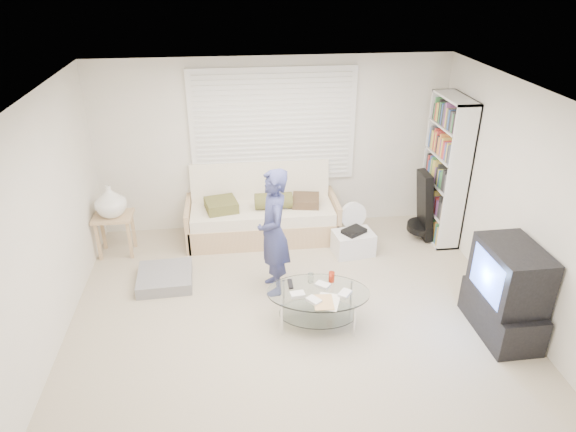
{
  "coord_description": "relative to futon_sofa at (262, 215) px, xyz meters",
  "views": [
    {
      "loc": [
        -0.61,
        -4.72,
        3.66
      ],
      "look_at": [
        -0.02,
        0.3,
        1.1
      ],
      "focal_mm": 32.0,
      "sensor_mm": 36.0,
      "label": 1
    }
  ],
  "objects": [
    {
      "name": "ground",
      "position": [
        0.21,
        -1.88,
        -0.34
      ],
      "size": [
        5.0,
        5.0,
        0.0
      ],
      "primitive_type": "plane",
      "color": "tan",
      "rests_on": "ground"
    },
    {
      "name": "room_shell",
      "position": [
        0.21,
        -1.4,
        1.29
      ],
      "size": [
        5.02,
        4.52,
        2.51
      ],
      "color": "silver",
      "rests_on": "ground"
    },
    {
      "name": "window_blinds",
      "position": [
        0.21,
        0.32,
        1.21
      ],
      "size": [
        2.32,
        0.08,
        1.62
      ],
      "color": "silver",
      "rests_on": "ground"
    },
    {
      "name": "futon_sofa",
      "position": [
        0.0,
        0.0,
        0.0
      ],
      "size": [
        2.14,
        0.86,
        1.05
      ],
      "color": "tan",
      "rests_on": "ground"
    },
    {
      "name": "grey_floor_pillow",
      "position": [
        -1.3,
        -1.08,
        -0.27
      ],
      "size": [
        0.69,
        0.69,
        0.15
      ],
      "primitive_type": "cube",
      "rotation": [
        0.0,
        0.0,
        0.05
      ],
      "color": "slate",
      "rests_on": "ground"
    },
    {
      "name": "side_table",
      "position": [
        -2.01,
        -0.26,
        0.41
      ],
      "size": [
        0.51,
        0.41,
        1.01
      ],
      "color": "tan",
      "rests_on": "ground"
    },
    {
      "name": "bookshelf",
      "position": [
        2.53,
        -0.29,
        0.68
      ],
      "size": [
        0.32,
        0.86,
        2.05
      ],
      "color": "white",
      "rests_on": "ground"
    },
    {
      "name": "guitar_case",
      "position": [
        2.27,
        -0.35,
        0.1
      ],
      "size": [
        0.36,
        0.37,
        1.01
      ],
      "color": "black",
      "rests_on": "ground"
    },
    {
      "name": "floor_fan",
      "position": [
        1.25,
        -0.34,
        0.03
      ],
      "size": [
        0.39,
        0.26,
        0.64
      ],
      "color": "white",
      "rests_on": "ground"
    },
    {
      "name": "storage_bin",
      "position": [
        1.2,
        -0.65,
        -0.17
      ],
      "size": [
        0.58,
        0.44,
        0.37
      ],
      "color": "white",
      "rests_on": "ground"
    },
    {
      "name": "tv_unit",
      "position": [
        2.41,
        -2.44,
        0.16
      ],
      "size": [
        0.55,
        0.97,
        1.04
      ],
      "color": "black",
      "rests_on": "ground"
    },
    {
      "name": "coffee_table",
      "position": [
        0.46,
        -2.08,
        -0.01
      ],
      "size": [
        1.21,
        0.87,
        0.54
      ],
      "color": "silver",
      "rests_on": "ground"
    },
    {
      "name": "standing_person",
      "position": [
        0.04,
        -1.37,
        0.44
      ],
      "size": [
        0.42,
        0.6,
        1.57
      ],
      "primitive_type": "imported",
      "rotation": [
        0.0,
        0.0,
        -1.5
      ],
      "color": "navy",
      "rests_on": "ground"
    }
  ]
}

